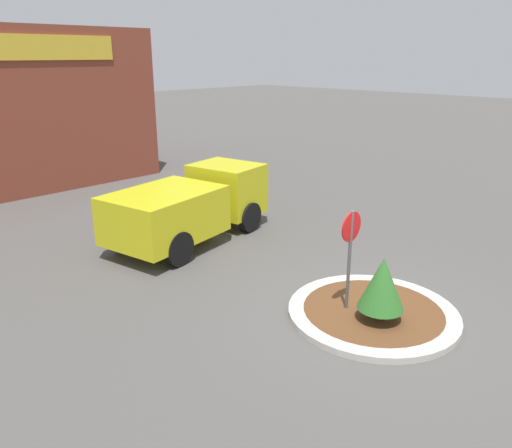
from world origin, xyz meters
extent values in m
plane|color=#514F4C|center=(0.00, 0.00, 0.00)|extent=(120.00, 120.00, 0.00)
cylinder|color=#BCB7AD|center=(0.00, 0.00, 0.07)|extent=(3.57, 3.57, 0.14)
cylinder|color=brown|center=(0.00, 0.00, 0.07)|extent=(2.93, 2.93, 0.14)
cylinder|color=#4C4C51|center=(-0.31, 0.46, 1.15)|extent=(0.07, 0.07, 2.29)
cylinder|color=#B71414|center=(-0.31, 0.46, 1.96)|extent=(0.64, 0.03, 0.64)
cylinder|color=brown|center=(-0.27, -0.31, 0.27)|extent=(0.08, 0.08, 0.26)
cone|color=#2D6B28|center=(-0.27, -0.31, 0.95)|extent=(0.94, 0.94, 1.10)
cube|color=gold|center=(1.92, 6.63, 1.20)|extent=(1.99, 2.32, 1.56)
cube|color=gold|center=(-0.84, 6.14, 1.08)|extent=(3.44, 2.67, 1.31)
cube|color=black|center=(2.49, 6.73, 1.47)|extent=(0.36, 1.82, 0.55)
cylinder|color=black|center=(1.59, 7.59, 0.47)|extent=(0.96, 0.40, 0.94)
cylinder|color=black|center=(1.94, 5.62, 0.47)|extent=(0.96, 0.40, 0.94)
cylinder|color=black|center=(-1.57, 7.03, 0.47)|extent=(0.96, 0.40, 0.94)
cylinder|color=black|center=(-1.23, 5.06, 0.47)|extent=(0.96, 0.40, 0.94)
camera|label=1|loc=(-8.44, -4.79, 5.25)|focal=35.00mm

